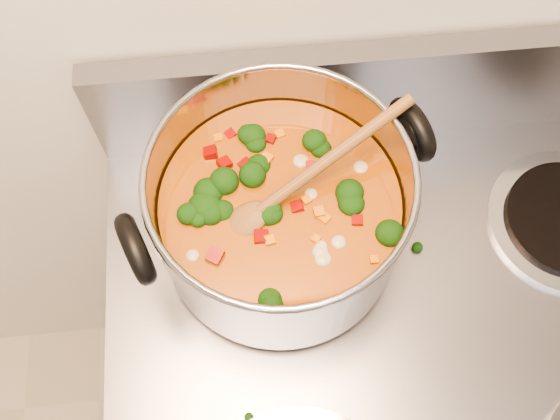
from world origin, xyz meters
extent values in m
cube|color=gray|center=(0.08, 1.16, 0.46)|extent=(0.78, 0.68, 0.92)
cube|color=gray|center=(0.08, 1.48, 1.00)|extent=(0.78, 0.03, 0.16)
cylinder|color=#A5A5AD|center=(-0.11, 1.31, 0.92)|extent=(0.19, 0.19, 0.01)
cylinder|color=black|center=(-0.11, 1.31, 0.93)|extent=(0.15, 0.15, 0.01)
cylinder|color=#98989F|center=(-0.10, 1.32, 1.01)|extent=(0.28, 0.28, 0.15)
torus|color=#98989F|center=(-0.10, 1.32, 1.09)|extent=(0.28, 0.28, 0.01)
cylinder|color=#A14D0E|center=(-0.10, 1.32, 0.98)|extent=(0.26, 0.26, 0.09)
torus|color=black|center=(-0.25, 1.27, 1.07)|extent=(0.05, 0.08, 0.08)
torus|color=black|center=(0.05, 1.38, 1.07)|extent=(0.05, 0.08, 0.08)
ellipsoid|color=black|center=(-0.08, 1.21, 1.03)|extent=(0.04, 0.04, 0.03)
ellipsoid|color=black|center=(-0.15, 1.37, 1.03)|extent=(0.04, 0.04, 0.03)
ellipsoid|color=black|center=(-0.14, 1.32, 1.03)|extent=(0.04, 0.04, 0.03)
ellipsoid|color=black|center=(-0.10, 1.33, 1.03)|extent=(0.04, 0.04, 0.03)
ellipsoid|color=black|center=(-0.19, 1.37, 1.03)|extent=(0.04, 0.04, 0.03)
ellipsoid|color=black|center=(-0.14, 1.39, 1.03)|extent=(0.04, 0.04, 0.03)
ellipsoid|color=black|center=(-0.16, 1.31, 1.03)|extent=(0.04, 0.04, 0.03)
ellipsoid|color=black|center=(-0.02, 1.24, 1.03)|extent=(0.04, 0.04, 0.03)
ellipsoid|color=black|center=(-0.20, 1.31, 1.03)|extent=(0.04, 0.04, 0.03)
ellipsoid|color=black|center=(-0.14, 1.31, 1.03)|extent=(0.04, 0.04, 0.03)
ellipsoid|color=#890D04|center=(0.00, 1.29, 1.03)|extent=(0.01, 0.01, 0.01)
ellipsoid|color=#890D04|center=(-0.01, 1.39, 1.03)|extent=(0.01, 0.01, 0.01)
ellipsoid|color=#890D04|center=(-0.18, 1.29, 1.03)|extent=(0.01, 0.01, 0.01)
ellipsoid|color=#890D04|center=(-0.10, 1.34, 1.03)|extent=(0.01, 0.01, 0.01)
ellipsoid|color=#890D04|center=(-0.06, 1.22, 1.03)|extent=(0.01, 0.01, 0.01)
ellipsoid|color=#890D04|center=(-0.08, 1.28, 1.03)|extent=(0.01, 0.01, 0.01)
ellipsoid|color=#890D04|center=(-0.09, 1.32, 1.03)|extent=(0.01, 0.01, 0.01)
ellipsoid|color=#890D04|center=(-0.16, 1.27, 1.03)|extent=(0.01, 0.01, 0.01)
ellipsoid|color=#890D04|center=(-0.13, 1.34, 1.03)|extent=(0.01, 0.01, 0.01)
ellipsoid|color=#890D04|center=(-0.19, 1.34, 1.03)|extent=(0.01, 0.01, 0.01)
ellipsoid|color=#890D04|center=(-0.05, 1.30, 1.03)|extent=(0.01, 0.01, 0.01)
ellipsoid|color=#CD6B0B|center=(-0.20, 1.33, 1.03)|extent=(0.01, 0.01, 0.01)
ellipsoid|color=#CD6B0B|center=(-0.13, 1.26, 1.03)|extent=(0.01, 0.01, 0.01)
ellipsoid|color=#CD6B0B|center=(-0.18, 1.33, 1.03)|extent=(0.01, 0.01, 0.01)
ellipsoid|color=#CD6B0B|center=(-0.09, 1.26, 1.03)|extent=(0.01, 0.01, 0.01)
ellipsoid|color=#CD6B0B|center=(-0.11, 1.35, 1.03)|extent=(0.01, 0.01, 0.01)
ellipsoid|color=#CD6B0B|center=(-0.14, 1.40, 1.03)|extent=(0.01, 0.01, 0.01)
ellipsoid|color=#CD6B0B|center=(-0.09, 1.43, 1.03)|extent=(0.01, 0.01, 0.01)
ellipsoid|color=#CD6B0B|center=(0.00, 1.35, 1.03)|extent=(0.01, 0.01, 0.01)
ellipsoid|color=#CD6B0B|center=(-0.13, 1.29, 1.03)|extent=(0.01, 0.01, 0.01)
ellipsoid|color=#CD6B0B|center=(-0.06, 1.43, 1.03)|extent=(0.01, 0.01, 0.01)
ellipsoid|color=tan|center=(-0.05, 1.26, 1.03)|extent=(0.02, 0.02, 0.01)
ellipsoid|color=tan|center=(-0.02, 1.27, 1.03)|extent=(0.02, 0.02, 0.01)
ellipsoid|color=tan|center=(-0.09, 1.33, 1.03)|extent=(0.02, 0.02, 0.01)
ellipsoid|color=tan|center=(-0.07, 1.22, 1.03)|extent=(0.02, 0.02, 0.01)
ellipsoid|color=tan|center=(0.00, 1.29, 1.03)|extent=(0.02, 0.02, 0.01)
ellipsoid|color=tan|center=(-0.15, 1.42, 1.03)|extent=(0.02, 0.02, 0.01)
ellipsoid|color=tan|center=(-0.08, 1.40, 1.03)|extent=(0.02, 0.02, 0.01)
ellipsoid|color=tan|center=(-0.02, 1.34, 1.03)|extent=(0.02, 0.02, 0.01)
ellipsoid|color=brown|center=(-0.14, 1.30, 1.03)|extent=(0.07, 0.06, 0.04)
cylinder|color=brown|center=(-0.05, 1.35, 1.07)|extent=(0.19, 0.10, 0.09)
ellipsoid|color=black|center=(0.12, 1.39, 0.92)|extent=(0.01, 0.01, 0.01)
ellipsoid|color=black|center=(-0.18, 1.46, 0.92)|extent=(0.01, 0.01, 0.01)
ellipsoid|color=black|center=(-0.05, 1.16, 0.92)|extent=(0.01, 0.01, 0.01)
ellipsoid|color=black|center=(-0.28, 1.41, 0.92)|extent=(0.01, 0.01, 0.01)
ellipsoid|color=black|center=(-0.29, 1.19, 0.92)|extent=(0.01, 0.01, 0.01)
camera|label=1|loc=(-0.13, 1.03, 1.64)|focal=40.00mm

